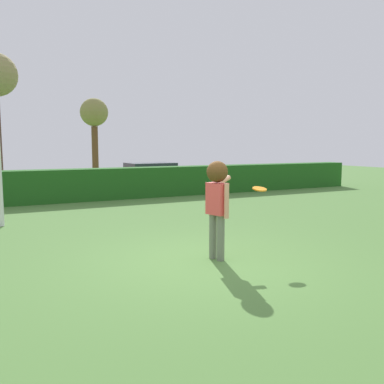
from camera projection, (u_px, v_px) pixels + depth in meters
ground_plane at (206, 262)px, 7.38m from camera, size 60.00×60.00×0.00m
person at (217, 195)px, 7.42m from camera, size 0.71×0.69×1.81m
frisbee at (260, 189)px, 7.76m from camera, size 0.27×0.27×0.08m
hedge_row at (88, 185)px, 15.54m from camera, size 25.69×0.90×1.21m
parked_car_red at (150, 174)px, 19.79m from camera, size 4.26×1.94×1.25m
birch_tree at (94, 116)px, 24.34m from camera, size 1.65×1.65×4.87m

